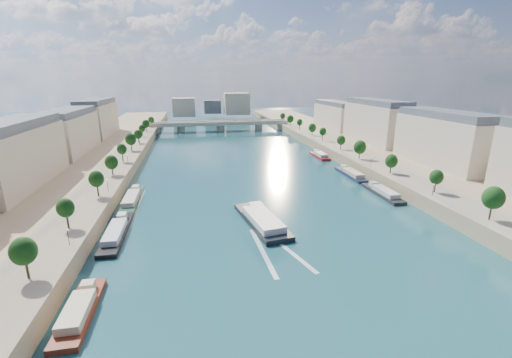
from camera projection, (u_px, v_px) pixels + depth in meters
name	position (u px, v px, depth m)	size (l,w,h in m)	color
ground	(247.00, 174.00, 155.41)	(700.00, 700.00, 0.00)	#0B2531
quay_left	(75.00, 177.00, 141.92)	(44.00, 520.00, 5.00)	#9E8460
quay_right	(391.00, 162.00, 167.49)	(44.00, 520.00, 5.00)	#9E8460
pave_left	(113.00, 170.00, 143.86)	(14.00, 520.00, 0.10)	gray
pave_right	(364.00, 158.00, 164.10)	(14.00, 520.00, 0.10)	gray
trees_left	(117.00, 156.00, 144.56)	(4.80, 268.80, 8.26)	#382B1E
trees_right	(351.00, 144.00, 171.63)	(4.80, 268.80, 8.26)	#382B1E
lamps_left	(119.00, 169.00, 134.46)	(0.36, 200.36, 4.28)	black
lamps_right	(351.00, 151.00, 167.24)	(0.36, 200.36, 4.28)	black
buildings_left	(47.00, 140.00, 146.96)	(16.00, 226.00, 23.20)	beige
buildings_right	(404.00, 129.00, 177.15)	(16.00, 226.00, 23.20)	beige
skyline	(216.00, 105.00, 358.70)	(79.00, 42.00, 22.00)	beige
bridge	(220.00, 125.00, 281.10)	(112.00, 12.00, 8.15)	#C1B79E
tour_barge	(262.00, 220.00, 102.28)	(12.90, 30.04, 3.95)	black
wake	(275.00, 250.00, 86.98)	(11.75, 26.03, 0.04)	silver
moored_barges_left	(103.00, 261.00, 80.17)	(5.00, 124.73, 3.60)	#172334
moored_barges_right	(382.00, 192.00, 128.16)	(5.00, 163.14, 3.60)	black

